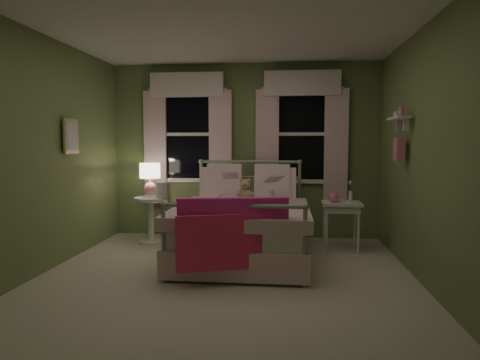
# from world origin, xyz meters

# --- Properties ---
(room_shell) EXTENTS (4.20, 4.20, 4.20)m
(room_shell) POSITION_xyz_m (0.00, 0.00, 1.30)
(room_shell) COLOR silver
(room_shell) RESTS_ON ground
(bed) EXTENTS (1.58, 2.04, 1.18)m
(bed) POSITION_xyz_m (0.11, 0.84, 0.38)
(bed) COLOR white
(bed) RESTS_ON ground
(pink_throw) EXTENTS (1.10, 0.40, 0.71)m
(pink_throw) POSITION_xyz_m (0.11, -0.19, 0.61)
(pink_throw) COLOR #F22F9E
(pink_throw) RESTS_ON bed
(child_left) EXTENTS (0.28, 0.19, 0.77)m
(child_left) POSITION_xyz_m (-0.17, 1.26, 0.96)
(child_left) COLOR #F7D1DD
(child_left) RESTS_ON bed
(child_right) EXTENTS (0.37, 0.32, 0.64)m
(child_right) POSITION_xyz_m (0.39, 1.26, 0.89)
(child_right) COLOR #F7D1DD
(child_right) RESTS_ON bed
(book_left) EXTENTS (0.21, 0.13, 0.26)m
(book_left) POSITION_xyz_m (-0.17, 1.01, 0.96)
(book_left) COLOR beige
(book_left) RESTS_ON child_left
(book_right) EXTENTS (0.23, 0.18, 0.26)m
(book_right) POSITION_xyz_m (0.39, 1.01, 0.92)
(book_right) COLOR beige
(book_right) RESTS_ON child_right
(teddy_bear) EXTENTS (0.23, 0.19, 0.31)m
(teddy_bear) POSITION_xyz_m (0.11, 1.10, 0.79)
(teddy_bear) COLOR tan
(teddy_bear) RESTS_ON bed
(nightstand_left) EXTENTS (0.46, 0.46, 0.65)m
(nightstand_left) POSITION_xyz_m (-1.28, 1.52, 0.42)
(nightstand_left) COLOR white
(nightstand_left) RESTS_ON ground
(table_lamp) EXTENTS (0.28, 0.28, 0.46)m
(table_lamp) POSITION_xyz_m (-1.28, 1.52, 0.95)
(table_lamp) COLOR pink
(table_lamp) RESTS_ON nightstand_left
(book_nightstand) EXTENTS (0.19, 0.24, 0.02)m
(book_nightstand) POSITION_xyz_m (-1.18, 1.44, 0.66)
(book_nightstand) COLOR beige
(book_nightstand) RESTS_ON nightstand_left
(nightstand_right) EXTENTS (0.50, 0.40, 0.64)m
(nightstand_right) POSITION_xyz_m (1.36, 1.33, 0.55)
(nightstand_right) COLOR white
(nightstand_right) RESTS_ON ground
(pink_toy) EXTENTS (0.14, 0.18, 0.14)m
(pink_toy) POSITION_xyz_m (1.26, 1.32, 0.71)
(pink_toy) COLOR pink
(pink_toy) RESTS_ON nightstand_right
(bud_vase) EXTENTS (0.06, 0.06, 0.28)m
(bud_vase) POSITION_xyz_m (1.48, 1.38, 0.79)
(bud_vase) COLOR white
(bud_vase) RESTS_ON nightstand_right
(window_left) EXTENTS (1.34, 0.13, 1.96)m
(window_left) POSITION_xyz_m (-0.85, 2.03, 1.62)
(window_left) COLOR black
(window_left) RESTS_ON room_shell
(window_right) EXTENTS (1.34, 0.13, 1.96)m
(window_right) POSITION_xyz_m (0.85, 2.03, 1.62)
(window_right) COLOR black
(window_right) RESTS_ON room_shell
(wall_shelf) EXTENTS (0.15, 0.50, 0.60)m
(wall_shelf) POSITION_xyz_m (1.90, 0.70, 1.52)
(wall_shelf) COLOR white
(wall_shelf) RESTS_ON room_shell
(framed_picture) EXTENTS (0.03, 0.32, 0.42)m
(framed_picture) POSITION_xyz_m (-1.95, 0.60, 1.50)
(framed_picture) COLOR beige
(framed_picture) RESTS_ON room_shell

